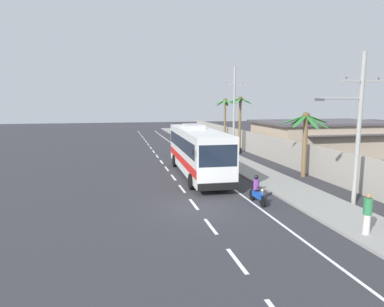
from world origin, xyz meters
name	(u,v)px	position (x,y,z in m)	size (l,w,h in m)	color
ground_plane	(197,208)	(0.00, 0.00, 0.00)	(160.00, 160.00, 0.00)	#303035
sidewalk_kerb	(246,167)	(6.80, 10.00, 0.07)	(3.20, 90.00, 0.14)	gray
lane_markings	(181,161)	(1.95, 14.82, 0.00)	(3.44, 71.12, 0.01)	white
boundary_wall	(267,147)	(10.60, 14.00, 1.17)	(0.24, 60.00, 2.34)	#9E998E
coach_bus_foreground	(197,149)	(1.99, 8.24, 2.00)	(3.27, 12.49, 3.85)	white
motorcycle_beside_bus	(193,151)	(3.63, 16.71, 0.67)	(0.56, 1.96, 1.65)	black
motorcycle_trailing	(257,192)	(3.53, 0.19, 0.65)	(0.56, 1.96, 1.60)	black
pedestrian_near_kerb	(213,144)	(6.59, 19.66, 0.95)	(0.36, 0.36, 1.56)	black
pedestrian_midwalk	(367,213)	(6.04, -5.35, 1.06)	(0.36, 0.36, 1.76)	beige
utility_pole_nearest	(357,125)	(8.62, -1.15, 4.42)	(3.93, 0.24, 8.26)	#9E9E99
utility_pole_mid	(234,110)	(8.39, 17.82, 4.84)	(2.31, 0.24, 9.32)	#9E9E99
palm_nearest	(306,131)	(9.77, 5.79, 3.47)	(3.60, 3.62, 4.90)	brown
palm_second	(225,111)	(9.98, 25.75, 4.45)	(3.08, 2.80, 6.15)	brown
palm_third	(240,113)	(9.78, 19.72, 4.43)	(2.89, 2.80, 6.31)	brown
roadside_building	(321,138)	(17.50, 15.34, 1.83)	(13.46, 9.74, 3.64)	tan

